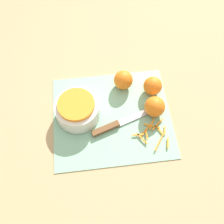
% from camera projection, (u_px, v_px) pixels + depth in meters
% --- Properties ---
extents(ground_plane, '(4.00, 4.00, 0.00)m').
position_uv_depth(ground_plane, '(112.00, 117.00, 0.93)').
color(ground_plane, tan).
extents(cutting_board, '(0.42, 0.36, 0.01)m').
position_uv_depth(cutting_board, '(112.00, 116.00, 0.93)').
color(cutting_board, '#84B793').
rests_on(cutting_board, ground_plane).
extents(bowl_speckled, '(0.15, 0.15, 0.08)m').
position_uv_depth(bowl_speckled, '(77.00, 109.00, 0.90)').
color(bowl_speckled, silver).
rests_on(bowl_speckled, cutting_board).
extents(knife, '(0.23, 0.10, 0.02)m').
position_uv_depth(knife, '(113.00, 126.00, 0.90)').
color(knife, brown).
rests_on(knife, cutting_board).
extents(orange_left, '(0.07, 0.07, 0.07)m').
position_uv_depth(orange_left, '(153.00, 86.00, 0.95)').
color(orange_left, orange).
rests_on(orange_left, cutting_board).
extents(orange_right, '(0.07, 0.07, 0.07)m').
position_uv_depth(orange_right, '(123.00, 80.00, 0.96)').
color(orange_right, orange).
rests_on(orange_right, cutting_board).
extents(orange_back, '(0.07, 0.07, 0.07)m').
position_uv_depth(orange_back, '(154.00, 105.00, 0.91)').
color(orange_back, orange).
rests_on(orange_back, cutting_board).
extents(peel_pile, '(0.12, 0.12, 0.01)m').
position_uv_depth(peel_pile, '(153.00, 132.00, 0.89)').
color(peel_pile, orange).
rests_on(peel_pile, cutting_board).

